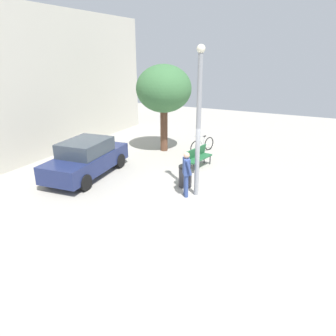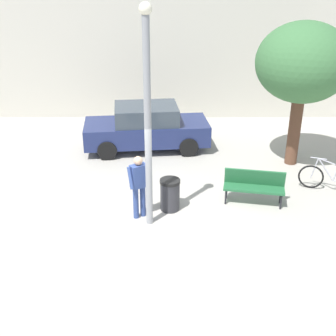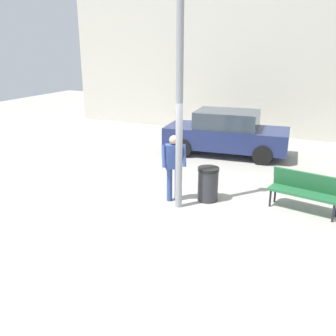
% 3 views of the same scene
% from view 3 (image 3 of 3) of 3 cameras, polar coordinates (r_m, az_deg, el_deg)
% --- Properties ---
extents(ground_plane, '(36.00, 36.00, 0.00)m').
position_cam_3_polar(ground_plane, '(9.08, 2.45, -6.12)').
color(ground_plane, '#A8A399').
extents(building_facade, '(18.20, 2.00, 7.01)m').
position_cam_3_polar(building_facade, '(17.24, 15.13, 16.90)').
color(building_facade, beige).
rests_on(building_facade, ground_plane).
extents(lamppost, '(0.28, 0.28, 5.19)m').
position_cam_3_polar(lamppost, '(8.43, 1.76, 12.07)').
color(lamppost, gray).
rests_on(lamppost, ground_plane).
extents(person_by_lamppost, '(0.62, 0.51, 1.67)m').
position_cam_3_polar(person_by_lamppost, '(9.19, 0.86, 0.66)').
color(person_by_lamppost, '#334784').
rests_on(person_by_lamppost, ground_plane).
extents(park_bench, '(1.66, 0.76, 0.92)m').
position_cam_3_polar(park_bench, '(9.33, 20.01, -2.95)').
color(park_bench, '#236038').
rests_on(park_bench, ground_plane).
extents(parked_car_navy, '(4.36, 2.16, 1.55)m').
position_cam_3_polar(parked_car_navy, '(13.40, 8.80, 5.25)').
color(parked_car_navy, navy).
rests_on(parked_car_navy, ground_plane).
extents(trash_bin, '(0.53, 0.53, 0.86)m').
position_cam_3_polar(trash_bin, '(9.43, 6.06, -2.41)').
color(trash_bin, '#2D2D33').
rests_on(trash_bin, ground_plane).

